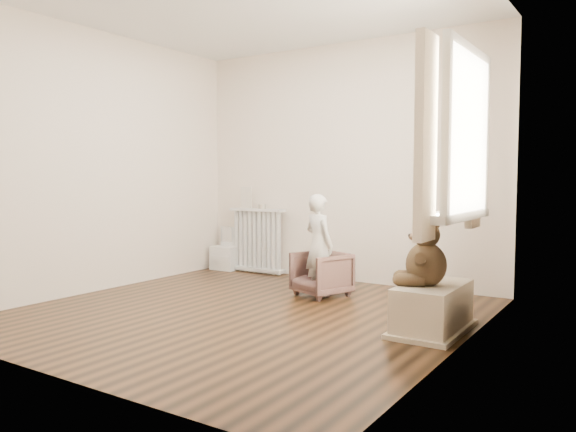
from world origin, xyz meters
The scene contains 18 objects.
floor centered at (0.00, 0.00, 0.00)m, with size 3.60×3.60×0.01m, color black.
back_wall centered at (0.00, 1.80, 1.30)m, with size 3.60×0.02×2.60m, color white.
front_wall centered at (0.00, -1.80, 1.30)m, with size 3.60×0.02×2.60m, color white.
left_wall centered at (-1.80, 0.00, 1.30)m, with size 0.02×3.60×2.60m, color white.
right_wall centered at (1.80, 0.00, 1.30)m, with size 0.02×3.60×2.60m, color white.
window centered at (1.76, 0.30, 1.45)m, with size 0.03×0.90×1.10m, color white.
window_sill centered at (1.67, 0.30, 0.87)m, with size 0.22×1.10×0.06m, color silver.
curtain_left centered at (1.65, -0.27, 1.39)m, with size 0.06×0.26×1.30m, color beige.
curtain_right centered at (1.65, 0.87, 1.39)m, with size 0.06×0.26×1.30m, color beige.
radiator centered at (-1.09, 1.68, 0.39)m, with size 0.73×0.14×0.77m, color silver.
paper_doll centered at (-1.25, 1.68, 0.90)m, with size 0.16×0.01×0.26m, color beige.
tin_a centered at (-1.02, 1.68, 0.80)m, with size 0.09×0.09×0.05m, color #A59E8C.
toy_vanity centered at (-1.55, 1.65, 0.28)m, with size 0.34×0.24×0.53m, color silver.
armchair centered at (0.21, 0.95, 0.21)m, with size 0.46×0.47×0.43m, color #50352E.
child centered at (0.21, 0.90, 0.50)m, with size 0.35×0.23×0.96m, color silver.
toy_bench centered at (1.52, 0.32, 0.20)m, with size 0.40×0.75×0.35m, color beige.
teddy_bear centered at (1.48, 0.26, 0.67)m, with size 0.39×0.30×0.48m, color #312315, non-canonical shape.
plush_cat centered at (1.66, 0.32, 1.00)m, with size 0.15×0.24×0.20m, color slate, non-canonical shape.
Camera 1 is at (2.86, -3.71, 1.15)m, focal length 35.00 mm.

